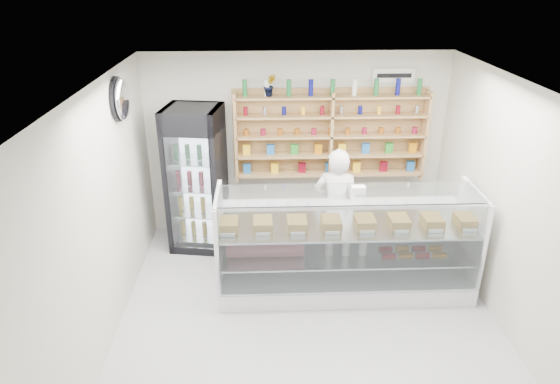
{
  "coord_description": "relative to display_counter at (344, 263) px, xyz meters",
  "views": [
    {
      "loc": [
        -0.53,
        -4.7,
        3.87
      ],
      "look_at": [
        -0.31,
        0.9,
        1.34
      ],
      "focal_mm": 32.0,
      "sensor_mm": 36.0,
      "label": 1
    }
  ],
  "objects": [
    {
      "name": "wall_sign",
      "position": [
        0.88,
        1.71,
        2.07
      ],
      "size": [
        0.62,
        0.03,
        0.2
      ],
      "primitive_type": "cube",
      "color": "white",
      "rests_on": "back_wall"
    },
    {
      "name": "security_mirror",
      "position": [
        -2.69,
        0.44,
        2.07
      ],
      "size": [
        0.15,
        0.5,
        0.5
      ],
      "primitive_type": "ellipsoid",
      "color": "silver",
      "rests_on": "left_wall"
    },
    {
      "name": "display_counter",
      "position": [
        0.0,
        0.0,
        0.0
      ],
      "size": [
        3.22,
        0.96,
        1.4
      ],
      "color": "white",
      "rests_on": "floor"
    },
    {
      "name": "shop_worker",
      "position": [
        -0.03,
        0.69,
        0.47
      ],
      "size": [
        0.71,
        0.56,
        1.7
      ],
      "primitive_type": "imported",
      "rotation": [
        0.0,
        0.0,
        2.87
      ],
      "color": "silver",
      "rests_on": "floor"
    },
    {
      "name": "room",
      "position": [
        -0.52,
        -0.76,
        1.02
      ],
      "size": [
        5.0,
        5.0,
        5.0
      ],
      "color": "silver",
      "rests_on": "ground"
    },
    {
      "name": "wall_shelving",
      "position": [
        -0.02,
        1.58,
        1.22
      ],
      "size": [
        2.84,
        0.28,
        1.33
      ],
      "color": "tan",
      "rests_on": "back_wall"
    },
    {
      "name": "potted_plant",
      "position": [
        -0.91,
        1.58,
        1.97
      ],
      "size": [
        0.19,
        0.17,
        0.31
      ],
      "primitive_type": "imported",
      "rotation": [
        0.0,
        0.0,
        0.16
      ],
      "color": "#1E6626",
      "rests_on": "wall_shelving"
    },
    {
      "name": "drinks_cooler",
      "position": [
        -1.99,
        1.25,
        0.69
      ],
      "size": [
        0.87,
        0.85,
        2.13
      ],
      "rotation": [
        0.0,
        0.0,
        -0.15
      ],
      "color": "black",
      "rests_on": "floor"
    }
  ]
}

